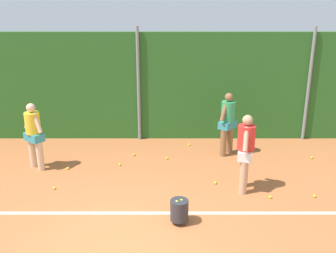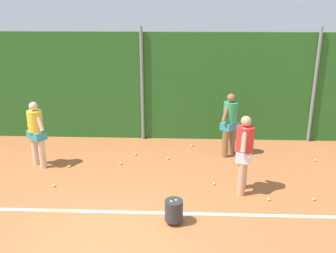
# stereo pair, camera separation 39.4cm
# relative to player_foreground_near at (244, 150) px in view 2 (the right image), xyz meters

# --- Properties ---
(ground_plane) EXTENTS (27.90, 27.90, 0.00)m
(ground_plane) POSITION_rel_player_foreground_near_xyz_m (-2.66, -0.46, -1.02)
(ground_plane) COLOR #B76638
(hedge_fence_backdrop) EXTENTS (18.14, 0.25, 3.34)m
(hedge_fence_backdrop) POSITION_rel_player_foreground_near_xyz_m (-2.66, 3.62, 0.65)
(hedge_fence_backdrop) COLOR #286023
(hedge_fence_backdrop) RESTS_ON ground_plane
(fence_post_center) EXTENTS (0.10, 0.10, 3.52)m
(fence_post_center) POSITION_rel_player_foreground_near_xyz_m (-2.66, 3.45, 0.74)
(fence_post_center) COLOR gray
(fence_post_center) RESTS_ON ground_plane
(fence_post_right) EXTENTS (0.10, 0.10, 3.52)m
(fence_post_right) POSITION_rel_player_foreground_near_xyz_m (2.57, 3.45, 0.74)
(fence_post_right) COLOR gray
(fence_post_right) RESTS_ON ground_plane
(court_baseline_paint) EXTENTS (13.25, 0.10, 0.01)m
(court_baseline_paint) POSITION_rel_player_foreground_near_xyz_m (-2.66, -1.04, -1.02)
(court_baseline_paint) COLOR white
(court_baseline_paint) RESTS_ON ground_plane
(player_foreground_near) EXTENTS (0.43, 0.74, 1.82)m
(player_foreground_near) POSITION_rel_player_foreground_near_xyz_m (0.00, 0.00, 0.00)
(player_foreground_near) COLOR tan
(player_foreground_near) RESTS_ON ground_plane
(player_midcourt) EXTENTS (0.61, 0.56, 1.77)m
(player_midcourt) POSITION_rel_player_foreground_near_xyz_m (-5.20, 1.21, -0.03)
(player_midcourt) COLOR beige
(player_midcourt) RESTS_ON ground_plane
(player_backcourt_far) EXTENTS (0.58, 0.61, 1.80)m
(player_backcourt_far) POSITION_rel_player_foreground_near_xyz_m (-0.07, 2.19, -0.01)
(player_backcourt_far) COLOR #8C603D
(player_backcourt_far) RESTS_ON ground_plane
(ball_hopper) EXTENTS (0.36, 0.36, 0.51)m
(ball_hopper) POSITION_rel_player_foreground_near_xyz_m (-1.53, -1.40, -0.73)
(ball_hopper) COLOR #2D2D33
(ball_hopper) RESTS_ON ground_plane
(tennis_ball_0) EXTENTS (0.07, 0.07, 0.07)m
(tennis_ball_0) POSITION_rel_player_foreground_near_xyz_m (-4.41, 0.01, -0.99)
(tennis_ball_0) COLOR #CCDB33
(tennis_ball_0) RESTS_ON ground_plane
(tennis_ball_1) EXTENTS (0.07, 0.07, 0.07)m
(tennis_ball_1) POSITION_rel_player_foreground_near_xyz_m (1.54, -0.37, -0.99)
(tennis_ball_1) COLOR #CCDB33
(tennis_ball_1) RESTS_ON ground_plane
(tennis_ball_2) EXTENTS (0.07, 0.07, 0.07)m
(tennis_ball_2) POSITION_rel_player_foreground_near_xyz_m (-0.61, 0.28, -0.99)
(tennis_ball_2) COLOR #CCDB33
(tennis_ball_2) RESTS_ON ground_plane
(tennis_ball_3) EXTENTS (0.07, 0.07, 0.07)m
(tennis_ball_3) POSITION_rel_player_foreground_near_xyz_m (-1.10, 2.84, -0.99)
(tennis_ball_3) COLOR #CCDB33
(tennis_ball_3) RESTS_ON ground_plane
(tennis_ball_4) EXTENTS (0.07, 0.07, 0.07)m
(tennis_ball_4) POSITION_rel_player_foreground_near_xyz_m (-4.38, 1.11, -0.99)
(tennis_ball_4) COLOR #CCDB33
(tennis_ball_4) RESTS_ON ground_plane
(tennis_ball_5) EXTENTS (0.07, 0.07, 0.07)m
(tennis_ball_5) POSITION_rel_player_foreground_near_xyz_m (-3.04, 1.36, -0.99)
(tennis_ball_5) COLOR #CCDB33
(tennis_ball_5) RESTS_ON ground_plane
(tennis_ball_7) EXTENTS (0.07, 0.07, 0.07)m
(tennis_ball_7) POSITION_rel_player_foreground_near_xyz_m (2.28, 1.83, -0.99)
(tennis_ball_7) COLOR #CCDB33
(tennis_ball_7) RESTS_ON ground_plane
(tennis_ball_8) EXTENTS (0.07, 0.07, 0.07)m
(tennis_ball_8) POSITION_rel_player_foreground_near_xyz_m (-1.78, 1.79, -0.99)
(tennis_ball_8) COLOR #CCDB33
(tennis_ball_8) RESTS_ON ground_plane
(tennis_ball_9) EXTENTS (0.07, 0.07, 0.07)m
(tennis_ball_9) POSITION_rel_player_foreground_near_xyz_m (0.53, -0.42, -0.99)
(tennis_ball_9) COLOR #CCDB33
(tennis_ball_9) RESTS_ON ground_plane
(tennis_ball_10) EXTENTS (0.07, 0.07, 0.07)m
(tennis_ball_10) POSITION_rel_player_foreground_near_xyz_m (-2.73, 2.05, -0.99)
(tennis_ball_10) COLOR #CCDB33
(tennis_ball_10) RESTS_ON ground_plane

